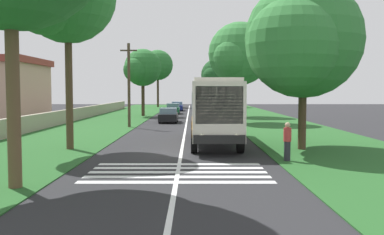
% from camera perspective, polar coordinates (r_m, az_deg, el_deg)
% --- Properties ---
extents(ground, '(160.00, 160.00, 0.00)m').
position_cam_1_polar(ground, '(21.53, -1.44, -4.75)').
color(ground, '#262628').
extents(grass_verge_left, '(120.00, 8.00, 0.04)m').
position_cam_1_polar(grass_verge_left, '(37.47, -13.49, -1.28)').
color(grass_verge_left, '#235623').
rests_on(grass_verge_left, ground).
extents(grass_verge_right, '(120.00, 8.00, 0.04)m').
position_cam_1_polar(grass_verge_right, '(37.23, 11.88, -1.29)').
color(grass_verge_right, '#235623').
rests_on(grass_verge_right, ground).
extents(centre_line, '(110.00, 0.16, 0.01)m').
position_cam_1_polar(centre_line, '(36.44, -0.84, -1.34)').
color(centre_line, silver).
rests_on(centre_line, ground).
extents(coach_bus, '(11.16, 2.62, 3.73)m').
position_cam_1_polar(coach_bus, '(25.38, 2.85, 1.37)').
color(coach_bus, silver).
rests_on(coach_bus, ground).
extents(zebra_crossing, '(4.05, 6.80, 0.01)m').
position_cam_1_polar(zebra_crossing, '(16.59, -1.89, -7.23)').
color(zebra_crossing, silver).
rests_on(zebra_crossing, ground).
extents(trailing_car_0, '(4.30, 1.78, 1.43)m').
position_cam_1_polar(trailing_car_0, '(42.52, -3.13, 0.24)').
color(trailing_car_0, black).
rests_on(trailing_car_0, ground).
extents(trailing_car_1, '(4.30, 1.78, 1.43)m').
position_cam_1_polar(trailing_car_1, '(50.43, 1.56, 0.76)').
color(trailing_car_1, '#B7A893').
rests_on(trailing_car_1, ground).
extents(trailing_car_2, '(4.30, 1.78, 1.43)m').
position_cam_1_polar(trailing_car_2, '(58.48, -2.52, 1.14)').
color(trailing_car_2, '#145933').
rests_on(trailing_car_2, ground).
extents(trailing_car_3, '(4.30, 1.78, 1.43)m').
position_cam_1_polar(trailing_car_3, '(67.58, -1.96, 1.46)').
color(trailing_car_3, navy).
rests_on(trailing_car_3, ground).
extents(roadside_tree_left_0, '(5.42, 4.54, 8.19)m').
position_cam_1_polar(roadside_tree_left_0, '(53.38, -6.66, 6.43)').
color(roadside_tree_left_0, '#3D2D1E').
rests_on(roadside_tree_left_0, grass_verge_left).
extents(roadside_tree_left_1, '(7.22, 5.74, 10.83)m').
position_cam_1_polar(roadside_tree_left_1, '(82.74, -4.65, 6.78)').
color(roadside_tree_left_1, '#3D2D1E').
rests_on(roadside_tree_left_1, grass_verge_left).
extents(roadside_tree_right_0, '(6.87, 6.03, 9.65)m').
position_cam_1_polar(roadside_tree_right_0, '(42.10, 6.16, 8.17)').
color(roadside_tree_right_0, '#4C3826').
rests_on(roadside_tree_right_0, grass_verge_right).
extents(roadside_tree_right_1, '(7.68, 6.18, 9.19)m').
position_cam_1_polar(roadside_tree_right_1, '(82.90, 3.25, 5.49)').
color(roadside_tree_right_1, '#4C3826').
rests_on(roadside_tree_right_1, grass_verge_right).
extents(roadside_tree_right_2, '(6.58, 5.24, 10.32)m').
position_cam_1_polar(roadside_tree_right_2, '(52.71, 5.12, 8.35)').
color(roadside_tree_right_2, '#3D2D1E').
rests_on(roadside_tree_right_2, grass_verge_right).
extents(roadside_tree_right_3, '(7.89, 6.24, 8.78)m').
position_cam_1_polar(roadside_tree_right_3, '(23.42, 13.95, 9.46)').
color(roadside_tree_right_3, '#4C3826').
rests_on(roadside_tree_right_3, grass_verge_right).
extents(utility_pole, '(0.24, 1.40, 7.05)m').
position_cam_1_polar(utility_pole, '(36.89, -8.33, 4.43)').
color(utility_pole, '#473828').
rests_on(utility_pole, grass_verge_left).
extents(roadside_wall, '(70.00, 0.40, 1.26)m').
position_cam_1_polar(roadside_wall, '(43.12, -16.35, 0.16)').
color(roadside_wall, '#9E937F').
rests_on(roadside_wall, grass_verge_left).
extents(roadside_building, '(10.10, 7.61, 6.52)m').
position_cam_1_polar(roadside_building, '(49.40, -23.67, 3.47)').
color(roadside_building, tan).
rests_on(roadside_building, ground).
extents(pedestrian, '(0.34, 0.34, 1.69)m').
position_cam_1_polar(pedestrian, '(19.35, 12.48, -3.06)').
color(pedestrian, '#26262D').
rests_on(pedestrian, grass_verge_right).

